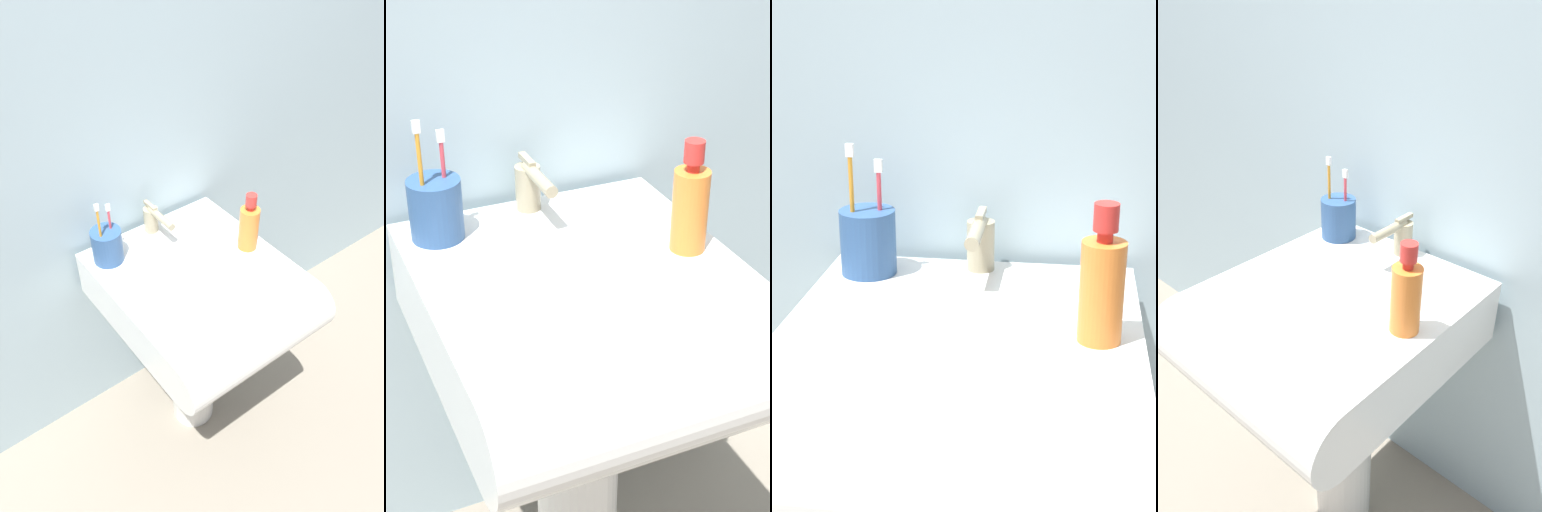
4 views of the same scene
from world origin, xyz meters
The scene contains 4 objects.
sink_basin centered at (0.00, -0.06, 0.67)m, with size 0.49×0.59×0.15m.
faucet centered at (0.00, 0.20, 0.80)m, with size 0.04×0.14×0.10m.
toothbrush_cup centered at (-0.18, 0.18, 0.80)m, with size 0.09×0.09×0.21m.
soap_bottle centered at (0.19, -0.02, 0.83)m, with size 0.06×0.06×0.19m.
Camera 3 is at (0.14, -0.97, 1.20)m, focal length 55.00 mm.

